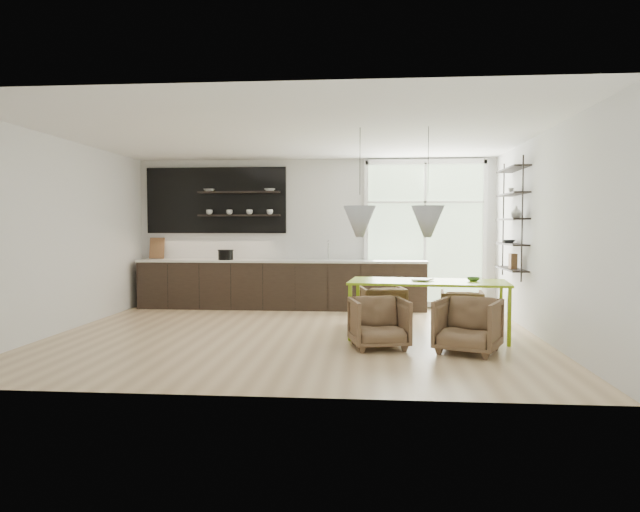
{
  "coord_description": "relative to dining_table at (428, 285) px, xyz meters",
  "views": [
    {
      "loc": [
        1.07,
        -8.17,
        1.59
      ],
      "look_at": [
        0.32,
        0.6,
        1.13
      ],
      "focal_mm": 32.0,
      "sensor_mm": 36.0,
      "label": 1
    }
  ],
  "objects": [
    {
      "name": "armchair_back_left",
      "position": [
        -0.62,
        0.94,
        -0.44
      ],
      "size": [
        0.79,
        0.8,
        0.63
      ],
      "primitive_type": "imported",
      "rotation": [
        0.0,
        0.0,
        3.32
      ],
      "color": "brown",
      "rests_on": "ground"
    },
    {
      "name": "armchair_front_left",
      "position": [
        -0.71,
        -0.8,
        -0.42
      ],
      "size": [
        0.84,
        0.86,
        0.66
      ],
      "primitive_type": "imported",
      "rotation": [
        0.0,
        0.0,
        0.21
      ],
      "color": "brown",
      "rests_on": "ground"
    },
    {
      "name": "dining_table",
      "position": [
        0.0,
        0.0,
        0.0
      ],
      "size": [
        2.31,
        1.22,
        0.81
      ],
      "rotation": [
        0.0,
        0.0,
        -0.1
      ],
      "color": "#8FB913",
      "rests_on": "ground"
    },
    {
      "name": "table_book",
      "position": [
        -0.18,
        0.05,
        0.07
      ],
      "size": [
        0.34,
        0.38,
        0.03
      ],
      "primitive_type": "imported",
      "rotation": [
        0.0,
        0.0,
        -0.42
      ],
      "color": "white",
      "rests_on": "dining_table"
    },
    {
      "name": "table_bowl",
      "position": [
        0.64,
        0.02,
        0.08
      ],
      "size": [
        0.2,
        0.2,
        0.06
      ],
      "primitive_type": "imported",
      "rotation": [
        0.0,
        0.0,
        -0.15
      ],
      "color": "#47703E",
      "rests_on": "dining_table"
    },
    {
      "name": "kitchen_run",
      "position": [
        -2.61,
        2.66,
        -0.16
      ],
      "size": [
        5.54,
        0.69,
        2.75
      ],
      "color": "black",
      "rests_on": "ground"
    },
    {
      "name": "armchair_back_right",
      "position": [
        0.6,
        0.79,
        -0.46
      ],
      "size": [
        0.7,
        0.72,
        0.6
      ],
      "primitive_type": "imported",
      "rotation": [
        0.0,
        0.0,
        3.03
      ],
      "color": "brown",
      "rests_on": "ground"
    },
    {
      "name": "right_shelving",
      "position": [
        1.44,
        1.14,
        0.9
      ],
      "size": [
        0.26,
        1.22,
        1.9
      ],
      "color": "black",
      "rests_on": "ground"
    },
    {
      "name": "room",
      "position": [
        -1.34,
        1.07,
        0.71
      ],
      "size": [
        7.02,
        6.01,
        2.91
      ],
      "color": "#D9B88A",
      "rests_on": "ground"
    },
    {
      "name": "armchair_front_right",
      "position": [
        0.4,
        -0.99,
        -0.41
      ],
      "size": [
        0.98,
        0.99,
        0.69
      ],
      "primitive_type": "imported",
      "rotation": [
        0.0,
        0.0,
        -0.42
      ],
      "color": "brown",
      "rests_on": "ground"
    },
    {
      "name": "wire_stool",
      "position": [
        -0.99,
        0.01,
        -0.51
      ],
      "size": [
        0.3,
        0.3,
        0.38
      ],
      "rotation": [
        0.0,
        0.0,
        0.01
      ],
      "color": "black",
      "rests_on": "ground"
    }
  ]
}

